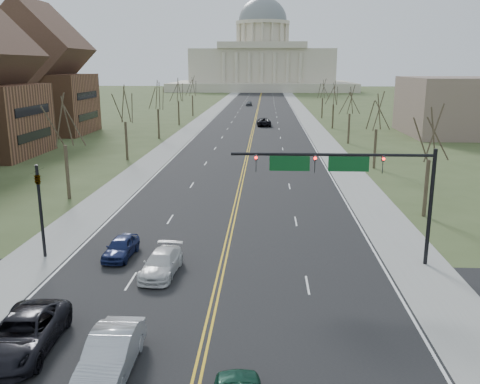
# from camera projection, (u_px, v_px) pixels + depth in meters

# --- Properties ---
(road) EXTENTS (20.00, 380.00, 0.01)m
(road) POSITION_uv_depth(u_px,v_px,m) (256.00, 115.00, 125.51)
(road) COLOR black
(road) RESTS_ON ground
(cross_road) EXTENTS (120.00, 14.00, 0.01)m
(cross_road) POSITION_uv_depth(u_px,v_px,m) (211.00, 317.00, 24.72)
(cross_road) COLOR black
(cross_road) RESTS_ON ground
(sidewalk_left) EXTENTS (4.00, 380.00, 0.03)m
(sidewalk_left) POSITION_uv_depth(u_px,v_px,m) (208.00, 115.00, 126.12)
(sidewalk_left) COLOR gray
(sidewalk_left) RESTS_ON ground
(sidewalk_right) EXTENTS (4.00, 380.00, 0.03)m
(sidewalk_right) POSITION_uv_depth(u_px,v_px,m) (305.00, 116.00, 124.90)
(sidewalk_right) COLOR gray
(sidewalk_right) RESTS_ON ground
(center_line) EXTENTS (0.42, 380.00, 0.01)m
(center_line) POSITION_uv_depth(u_px,v_px,m) (256.00, 115.00, 125.51)
(center_line) COLOR gold
(center_line) RESTS_ON road
(edge_line_left) EXTENTS (0.15, 380.00, 0.01)m
(edge_line_left) POSITION_uv_depth(u_px,v_px,m) (217.00, 115.00, 126.01)
(edge_line_left) COLOR silver
(edge_line_left) RESTS_ON road
(edge_line_right) EXTENTS (0.15, 380.00, 0.01)m
(edge_line_right) POSITION_uv_depth(u_px,v_px,m) (296.00, 116.00, 125.01)
(edge_line_right) COLOR silver
(edge_line_right) RESTS_ON road
(capitol) EXTENTS (90.00, 60.00, 50.00)m
(capitol) POSITION_uv_depth(u_px,v_px,m) (262.00, 61.00, 257.68)
(capitol) COLOR beige
(capitol) RESTS_ON ground
(signal_mast) EXTENTS (12.12, 0.44, 7.20)m
(signal_mast) POSITION_uv_depth(u_px,v_px,m) (347.00, 172.00, 30.22)
(signal_mast) COLOR black
(signal_mast) RESTS_ON ground
(signal_left) EXTENTS (0.32, 0.36, 6.00)m
(signal_left) POSITION_uv_depth(u_px,v_px,m) (40.00, 201.00, 31.68)
(signal_left) COLOR black
(signal_left) RESTS_ON ground
(tree_r_0) EXTENTS (3.74, 3.74, 8.50)m
(tree_r_0) POSITION_uv_depth(u_px,v_px,m) (431.00, 136.00, 39.80)
(tree_r_0) COLOR #362C20
(tree_r_0) RESTS_ON ground
(tree_l_0) EXTENTS (3.96, 3.96, 9.00)m
(tree_l_0) POSITION_uv_depth(u_px,v_px,m) (63.00, 123.00, 45.16)
(tree_l_0) COLOR #362C20
(tree_l_0) RESTS_ON ground
(tree_r_1) EXTENTS (3.74, 3.74, 8.50)m
(tree_r_1) POSITION_uv_depth(u_px,v_px,m) (377.00, 113.00, 59.18)
(tree_r_1) COLOR #362C20
(tree_r_1) RESTS_ON ground
(tree_l_1) EXTENTS (3.96, 3.96, 9.00)m
(tree_l_1) POSITION_uv_depth(u_px,v_px,m) (125.00, 106.00, 64.54)
(tree_l_1) COLOR #362C20
(tree_l_1) RESTS_ON ground
(tree_r_2) EXTENTS (3.74, 3.74, 8.50)m
(tree_r_2) POSITION_uv_depth(u_px,v_px,m) (350.00, 102.00, 78.57)
(tree_r_2) COLOR #362C20
(tree_r_2) RESTS_ON ground
(tree_l_2) EXTENTS (3.96, 3.96, 9.00)m
(tree_l_2) POSITION_uv_depth(u_px,v_px,m) (158.00, 97.00, 83.92)
(tree_l_2) COLOR #362C20
(tree_l_2) RESTS_ON ground
(tree_r_3) EXTENTS (3.74, 3.74, 8.50)m
(tree_r_3) POSITION_uv_depth(u_px,v_px,m) (334.00, 95.00, 97.95)
(tree_r_3) COLOR #362C20
(tree_r_3) RESTS_ON ground
(tree_l_3) EXTENTS (3.96, 3.96, 9.00)m
(tree_l_3) POSITION_uv_depth(u_px,v_px,m) (178.00, 91.00, 103.31)
(tree_l_3) COLOR #362C20
(tree_l_3) RESTS_ON ground
(tree_r_4) EXTENTS (3.74, 3.74, 8.50)m
(tree_r_4) POSITION_uv_depth(u_px,v_px,m) (323.00, 90.00, 117.33)
(tree_r_4) COLOR #362C20
(tree_r_4) RESTS_ON ground
(tree_l_4) EXTENTS (3.96, 3.96, 9.00)m
(tree_l_4) POSITION_uv_depth(u_px,v_px,m) (192.00, 87.00, 122.69)
(tree_l_4) COLOR #362C20
(tree_l_4) RESTS_ON ground
(bldg_left_far) EXTENTS (17.10, 14.28, 23.25)m
(bldg_left_far) POSITION_uv_depth(u_px,v_px,m) (39.00, 80.00, 90.26)
(bldg_left_far) COLOR brown
(bldg_left_far) RESTS_ON ground
(bldg_right_mass) EXTENTS (25.00, 20.00, 10.00)m
(bldg_right_mass) POSITION_uv_depth(u_px,v_px,m) (479.00, 106.00, 89.32)
(bldg_right_mass) COLOR #7B6657
(bldg_right_mass) RESTS_ON ground
(car_sb_inner_lead) EXTENTS (1.77, 4.97, 1.63)m
(car_sb_inner_lead) POSITION_uv_depth(u_px,v_px,m) (111.00, 354.00, 20.10)
(car_sb_inner_lead) COLOR #ACAFB5
(car_sb_inner_lead) RESTS_ON road
(car_sb_outer_lead) EXTENTS (2.95, 5.88, 1.60)m
(car_sb_outer_lead) POSITION_uv_depth(u_px,v_px,m) (23.00, 334.00, 21.60)
(car_sb_outer_lead) COLOR black
(car_sb_outer_lead) RESTS_ON road
(car_sb_inner_second) EXTENTS (2.15, 4.69, 1.33)m
(car_sb_inner_second) POSITION_uv_depth(u_px,v_px,m) (161.00, 263.00, 29.68)
(car_sb_inner_second) COLOR silver
(car_sb_inner_second) RESTS_ON road
(car_sb_outer_second) EXTENTS (1.78, 3.97, 1.33)m
(car_sb_outer_second) POSITION_uv_depth(u_px,v_px,m) (121.00, 247.00, 32.35)
(car_sb_outer_second) COLOR #16204D
(car_sb_outer_second) RESTS_ON road
(car_far_nb) EXTENTS (3.12, 6.08, 1.64)m
(car_far_nb) POSITION_uv_depth(u_px,v_px,m) (264.00, 122.00, 103.69)
(car_far_nb) COLOR black
(car_far_nb) RESTS_ON road
(car_far_sb) EXTENTS (1.91, 4.54, 1.53)m
(car_far_sb) POSITION_uv_depth(u_px,v_px,m) (249.00, 103.00, 156.05)
(car_far_sb) COLOR #53575C
(car_far_sb) RESTS_ON road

